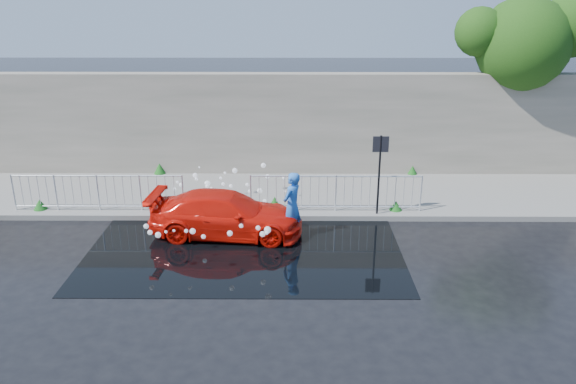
% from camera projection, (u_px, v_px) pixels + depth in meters
% --- Properties ---
extents(ground, '(90.00, 90.00, 0.00)m').
position_uv_depth(ground, '(221.00, 267.00, 13.57)').
color(ground, black).
rests_on(ground, ground).
extents(pavement, '(30.00, 4.00, 0.15)m').
position_uv_depth(pavement, '(239.00, 194.00, 18.25)').
color(pavement, slate).
rests_on(pavement, ground).
extents(curb, '(30.00, 0.25, 0.16)m').
position_uv_depth(curb, '(233.00, 217.00, 16.37)').
color(curb, slate).
rests_on(curb, ground).
extents(retaining_wall, '(30.00, 0.60, 3.50)m').
position_uv_depth(retaining_wall, '(243.00, 124.00, 19.70)').
color(retaining_wall, '#666356').
rests_on(retaining_wall, pavement).
extents(puddle, '(8.00, 5.00, 0.01)m').
position_uv_depth(puddle, '(245.00, 249.00, 14.51)').
color(puddle, black).
rests_on(puddle, ground).
extents(sign_post, '(0.45, 0.06, 2.50)m').
position_uv_depth(sign_post, '(380.00, 162.00, 15.88)').
color(sign_post, black).
rests_on(sign_post, ground).
extents(tree, '(4.90, 3.17, 6.27)m').
position_uv_depth(tree, '(528.00, 40.00, 18.88)').
color(tree, '#332114').
rests_on(tree, ground).
extents(railing_left, '(5.05, 0.05, 1.10)m').
position_uv_depth(railing_left, '(98.00, 191.00, 16.50)').
color(railing_left, silver).
rests_on(railing_left, pavement).
extents(railing_right, '(5.05, 0.05, 1.10)m').
position_uv_depth(railing_right, '(336.00, 192.00, 16.46)').
color(railing_right, silver).
rests_on(railing_right, pavement).
extents(weeds, '(12.17, 3.93, 0.41)m').
position_uv_depth(weeds, '(231.00, 191.00, 17.73)').
color(weeds, '#144D17').
rests_on(weeds, pavement).
extents(water_spray, '(3.47, 5.46, 0.97)m').
position_uv_depth(water_spray, '(228.00, 198.00, 15.90)').
color(water_spray, white).
rests_on(water_spray, ground).
extents(red_car, '(4.25, 1.99, 1.20)m').
position_uv_depth(red_car, '(226.00, 214.00, 15.18)').
color(red_car, red).
rests_on(red_car, ground).
extents(person, '(0.72, 0.79, 1.82)m').
position_uv_depth(person, '(292.00, 205.00, 14.95)').
color(person, blue).
rests_on(person, ground).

